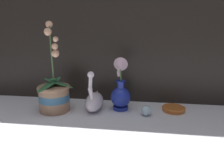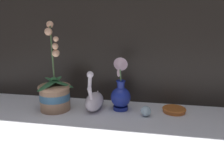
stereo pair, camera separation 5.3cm
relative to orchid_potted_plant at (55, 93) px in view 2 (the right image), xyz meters
The scene contains 6 objects.
ground_plane 0.33m from the orchid_potted_plant, 16.57° to the right, with size 2.80×2.80×0.00m, color white.
orchid_potted_plant is the anchor object (origin of this frame).
swan_figurine 0.21m from the orchid_potted_plant, 10.31° to the left, with size 0.09×0.20×0.22m.
blue_vase 0.35m from the orchid_potted_plant, ahead, with size 0.11×0.12×0.28m.
glass_sphere 0.48m from the orchid_potted_plant, ahead, with size 0.05×0.05×0.05m.
amber_dish 0.63m from the orchid_potted_plant, ahead, with size 0.12×0.12×0.02m.
Camera 2 is at (0.20, -0.94, 0.44)m, focal length 35.00 mm.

